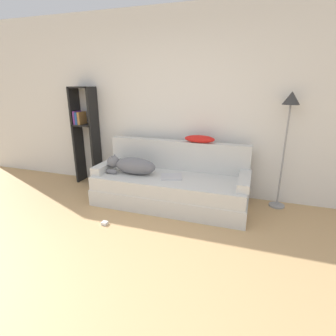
{
  "coord_description": "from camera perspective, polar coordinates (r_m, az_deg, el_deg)",
  "views": [
    {
      "loc": [
        1.25,
        -1.3,
        1.66
      ],
      "look_at": [
        0.18,
        1.88,
        0.57
      ],
      "focal_mm": 28.0,
      "sensor_mm": 36.0,
      "label": 1
    }
  ],
  "objects": [
    {
      "name": "ground_plane",
      "position": [
        2.45,
        -20.47,
        -26.1
      ],
      "size": [
        20.0,
        20.0,
        0.0
      ],
      "primitive_type": "plane",
      "color": "tan"
    },
    {
      "name": "wall_back",
      "position": [
        4.09,
        0.79,
        13.58
      ],
      "size": [
        7.78,
        0.06,
        2.7
      ],
      "color": "silver",
      "rests_on": "ground_plane"
    },
    {
      "name": "couch",
      "position": [
        3.74,
        0.47,
        -4.9
      ],
      "size": [
        2.15,
        0.86,
        0.42
      ],
      "color": "silver",
      "rests_on": "ground_plane"
    },
    {
      "name": "couch_backrest",
      "position": [
        3.93,
        2.11,
        2.84
      ],
      "size": [
        2.11,
        0.15,
        0.43
      ],
      "color": "silver",
      "rests_on": "couch"
    },
    {
      "name": "couch_arm_left",
      "position": [
        4.05,
        -13.11,
        0.48
      ],
      "size": [
        0.15,
        0.67,
        0.11
      ],
      "color": "silver",
      "rests_on": "couch"
    },
    {
      "name": "couch_arm_right",
      "position": [
        3.48,
        16.31,
        -2.68
      ],
      "size": [
        0.15,
        0.67,
        0.11
      ],
      "color": "silver",
      "rests_on": "couch"
    },
    {
      "name": "dog",
      "position": [
        3.77,
        -7.94,
        0.56
      ],
      "size": [
        0.74,
        0.27,
        0.26
      ],
      "color": "slate",
      "rests_on": "couch"
    },
    {
      "name": "laptop",
      "position": [
        3.62,
        0.73,
        -1.91
      ],
      "size": [
        0.35,
        0.32,
        0.02
      ],
      "rotation": [
        0.0,
        0.0,
        0.31
      ],
      "color": "#B7B7BC",
      "rests_on": "couch"
    },
    {
      "name": "throw_pillow",
      "position": [
        3.77,
        6.89,
        6.29
      ],
      "size": [
        0.43,
        0.18,
        0.11
      ],
      "color": "red",
      "rests_on": "couch_backrest"
    },
    {
      "name": "bookshelf",
      "position": [
        4.65,
        -17.6,
        7.71
      ],
      "size": [
        0.38,
        0.26,
        1.61
      ],
      "color": "black",
      "rests_on": "ground_plane"
    },
    {
      "name": "floor_lamp",
      "position": [
        3.73,
        24.83,
        9.97
      ],
      "size": [
        0.21,
        0.21,
        1.57
      ],
      "color": "gray",
      "rests_on": "ground_plane"
    },
    {
      "name": "power_adapter",
      "position": [
        3.39,
        -13.64,
        -11.58
      ],
      "size": [
        0.07,
        0.07,
        0.04
      ],
      "color": "silver",
      "rests_on": "ground_plane"
    }
  ]
}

